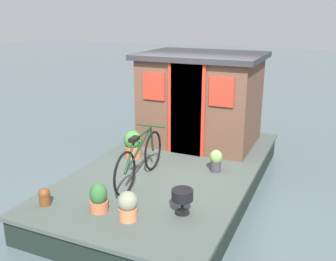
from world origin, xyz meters
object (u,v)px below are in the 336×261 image
potted_plant_sage (216,160)px  bicycle (140,159)px  charcoal_grill (182,196)px  potted_plant_fern (128,206)px  potted_plant_mint (99,198)px  potted_plant_succulent (133,144)px  mooring_bollard (45,196)px  houseboat_cabin (201,98)px

potted_plant_sage → bicycle: bearing=131.1°
bicycle → charcoal_grill: bicycle is taller
potted_plant_sage → potted_plant_fern: potted_plant_fern is taller
potted_plant_mint → potted_plant_succulent: bearing=15.8°
potted_plant_mint → mooring_bollard: (-0.17, 0.78, -0.06)m
bicycle → potted_plant_sage: bicycle is taller
mooring_bollard → charcoal_grill: bearing=-72.7°
houseboat_cabin → potted_plant_succulent: size_ratio=4.69×
potted_plant_mint → potted_plant_succulent: size_ratio=0.79×
potted_plant_fern → mooring_bollard: (-0.14, 1.25, -0.07)m
potted_plant_succulent → potted_plant_fern: bearing=-152.7°
mooring_bollard → potted_plant_sage: bearing=-41.0°
houseboat_cabin → mooring_bollard: 3.71m
houseboat_cabin → potted_plant_sage: houseboat_cabin is taller
potted_plant_fern → potted_plant_succulent: potted_plant_succulent is taller
houseboat_cabin → potted_plant_succulent: bearing=148.6°
houseboat_cabin → mooring_bollard: size_ratio=9.21×
potted_plant_fern → potted_plant_succulent: (1.98, 1.02, 0.06)m
houseboat_cabin → potted_plant_mint: (-3.30, 0.28, -0.73)m
potted_plant_mint → houseboat_cabin: bearing=-4.8°
charcoal_grill → potted_plant_sage: bearing=0.3°
bicycle → potted_plant_fern: size_ratio=4.36×
potted_plant_mint → bicycle: bearing=-3.3°
potted_plant_sage → mooring_bollard: bearing=139.0°
bicycle → charcoal_grill: 1.20m
bicycle → potted_plant_fern: bearing=-159.8°
bicycle → potted_plant_sage: bearing=-48.9°
potted_plant_sage → charcoal_grill: (-1.53, -0.01, 0.05)m
bicycle → potted_plant_mint: size_ratio=4.26×
potted_plant_succulent → charcoal_grill: potted_plant_succulent is taller
charcoal_grill → mooring_bollard: size_ratio=1.33×
potted_plant_sage → mooring_bollard: 2.77m
potted_plant_mint → charcoal_grill: bearing=-69.2°
charcoal_grill → houseboat_cabin: bearing=14.8°
charcoal_grill → bicycle: bearing=55.7°
houseboat_cabin → potted_plant_sage: (-1.38, -0.76, -0.71)m
bicycle → potted_plant_succulent: bicycle is taller
houseboat_cabin → potted_plant_mint: bearing=175.2°
potted_plant_mint → potted_plant_sage: bearing=-28.4°
potted_plant_sage → potted_plant_succulent: bearing=89.4°
bicycle → potted_plant_succulent: 1.07m
bicycle → potted_plant_fern: bicycle is taller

